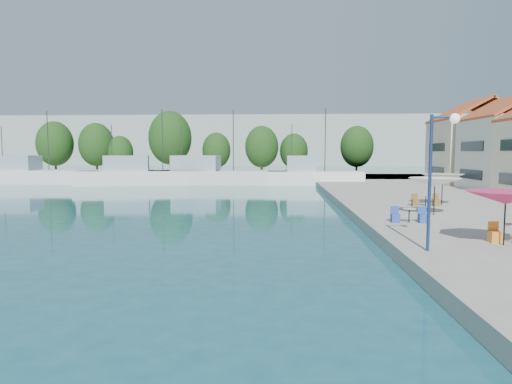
# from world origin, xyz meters

# --- Properties ---
(quay_far) EXTENTS (90.00, 16.00, 0.60)m
(quay_far) POSITION_xyz_m (-8.00, 67.00, 0.30)
(quay_far) COLOR gray
(quay_far) RESTS_ON ground
(hill_west) EXTENTS (180.00, 40.00, 16.00)m
(hill_west) POSITION_xyz_m (-30.00, 160.00, 8.00)
(hill_west) COLOR #9AA89B
(hill_west) RESTS_ON ground
(hill_east) EXTENTS (140.00, 40.00, 12.00)m
(hill_east) POSITION_xyz_m (40.00, 180.00, 6.00)
(hill_east) COLOR #9AA89B
(hill_east) RESTS_ON ground
(building_06) EXTENTS (9.00, 8.80, 10.20)m
(building_06) POSITION_xyz_m (24.00, 51.00, 5.50)
(building_06) COLOR beige
(building_06) RESTS_ON quay_right
(trawler_01) EXTENTS (18.52, 4.90, 10.20)m
(trawler_01) POSITION_xyz_m (-32.21, 57.31, 1.07)
(trawler_01) COLOR silver
(trawler_01) RESTS_ON ground
(trawler_02) EXTENTS (18.99, 8.99, 10.20)m
(trawler_02) POSITION_xyz_m (-16.21, 55.90, 1.07)
(trawler_02) COLOR white
(trawler_02) RESTS_ON ground
(trawler_03) EXTENTS (20.42, 6.15, 10.20)m
(trawler_03) POSITION_xyz_m (-7.23, 57.46, 1.07)
(trawler_03) COLOR silver
(trawler_03) RESTS_ON ground
(trawler_04) EXTENTS (12.20, 3.32, 10.20)m
(trawler_04) POSITION_xyz_m (5.74, 55.72, 1.07)
(trawler_04) COLOR white
(trawler_04) RESTS_ON ground
(tree_01) EXTENTS (5.89, 5.89, 8.72)m
(tree_01) POSITION_xyz_m (-35.57, 70.47, 5.63)
(tree_01) COLOR #3F2B19
(tree_01) RESTS_ON quay_far
(tree_02) EXTENTS (5.72, 5.72, 8.46)m
(tree_02) POSITION_xyz_m (-28.85, 71.07, 5.48)
(tree_02) COLOR #3F2B19
(tree_02) RESTS_ON quay_far
(tree_03) EXTENTS (4.29, 4.29, 6.35)m
(tree_03) POSITION_xyz_m (-25.01, 71.42, 4.26)
(tree_03) COLOR #3F2B19
(tree_03) RESTS_ON quay_far
(tree_04) EXTENTS (6.94, 6.94, 10.27)m
(tree_04) POSITION_xyz_m (-16.31, 70.38, 6.53)
(tree_04) COLOR #3F2B19
(tree_04) RESTS_ON quay_far
(tree_05) EXTENTS (4.62, 4.62, 6.84)m
(tree_05) POSITION_xyz_m (-8.87, 71.08, 4.54)
(tree_05) COLOR #3F2B19
(tree_05) RESTS_ON quay_far
(tree_06) EXTENTS (5.24, 5.24, 7.76)m
(tree_06) POSITION_xyz_m (-1.37, 68.60, 5.08)
(tree_06) COLOR #3F2B19
(tree_06) RESTS_ON quay_far
(tree_07) EXTENTS (4.47, 4.47, 6.62)m
(tree_07) POSITION_xyz_m (3.71, 70.01, 4.42)
(tree_07) COLOR #3F2B19
(tree_07) RESTS_ON quay_far
(tree_08) EXTENTS (5.33, 5.33, 7.89)m
(tree_08) POSITION_xyz_m (13.89, 71.53, 5.15)
(tree_08) COLOR #3F2B19
(tree_08) RESTS_ON quay_far
(umbrella_pink) EXTENTS (3.12, 3.12, 2.13)m
(umbrella_pink) POSITION_xyz_m (10.31, 15.00, 2.48)
(umbrella_pink) COLOR black
(umbrella_pink) RESTS_ON quay_right
(umbrella_white) EXTENTS (3.08, 3.08, 2.16)m
(umbrella_white) POSITION_xyz_m (10.46, 23.62, 2.51)
(umbrella_white) COLOR black
(umbrella_white) RESTS_ON quay_right
(umbrella_cream) EXTENTS (2.95, 2.95, 2.16)m
(umbrella_cream) POSITION_xyz_m (12.64, 28.63, 2.51)
(umbrella_cream) COLOR black
(umbrella_cream) RESTS_ON quay_right
(cafe_table_02) EXTENTS (1.82, 0.70, 0.76)m
(cafe_table_02) POSITION_xyz_m (8.21, 20.63, 0.89)
(cafe_table_02) COLOR black
(cafe_table_02) RESTS_ON quay_right
(cafe_table_03) EXTENTS (1.82, 0.70, 0.76)m
(cafe_table_03) POSITION_xyz_m (11.40, 28.12, 0.89)
(cafe_table_03) COLOR black
(cafe_table_03) RESTS_ON quay_right
(street_lamp) EXTENTS (1.04, 0.36, 5.03)m
(street_lamp) POSITION_xyz_m (7.32, 13.78, 4.09)
(street_lamp) COLOR navy
(street_lamp) RESTS_ON quay_right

